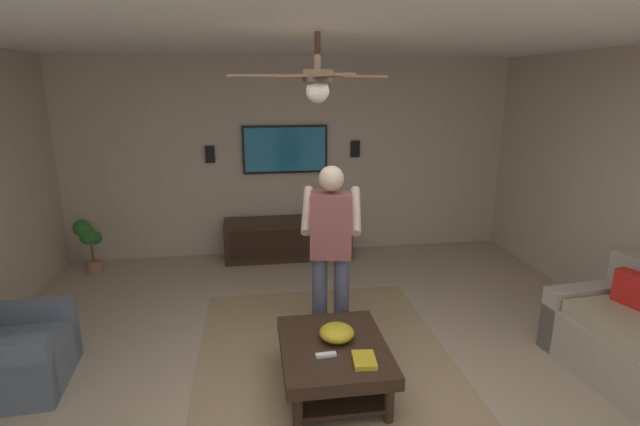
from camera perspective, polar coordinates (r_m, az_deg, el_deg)
ground_plane at (r=3.81m, az=1.85°, el=-21.95°), size 8.12×8.12×0.00m
wall_back_tv at (r=6.51m, az=-3.40°, el=6.69°), size 0.10×6.24×2.66m
ceiling_slab at (r=3.06m, az=2.32°, el=22.89°), size 6.97×6.24×0.10m
area_rug at (r=4.09m, az=1.12°, el=-18.88°), size 3.19×2.18×0.01m
armchair at (r=4.54m, az=-33.90°, el=-14.05°), size 0.85×0.86×0.82m
coffee_table at (r=3.77m, az=1.67°, el=-16.94°), size 1.00×0.80×0.40m
media_console at (r=6.43m, az=-3.86°, el=-3.13°), size 0.45×1.70×0.55m
tv at (r=6.39m, az=-4.23°, el=7.69°), size 0.05×1.14×0.64m
person_standing at (r=4.20m, az=1.33°, el=-3.78°), size 0.60×0.61×1.64m
potted_plant_short at (r=6.50m, az=-26.26°, el=-2.83°), size 0.31×0.28×0.71m
bowl at (r=3.74m, az=2.03°, el=-14.28°), size 0.27×0.27×0.12m
remote_white at (r=3.56m, az=0.74°, el=-16.83°), size 0.05×0.15×0.02m
remote_black at (r=3.59m, az=5.19°, el=-16.57°), size 0.08×0.16×0.02m
book at (r=3.51m, az=5.38°, el=-17.30°), size 0.23×0.18×0.04m
vase_round at (r=6.39m, az=0.32°, el=0.39°), size 0.22×0.22×0.22m
wall_speaker_left at (r=6.55m, az=4.28°, el=7.74°), size 0.06×0.12×0.22m
wall_speaker_right at (r=6.42m, az=-13.16°, el=6.94°), size 0.06×0.12×0.22m
ceiling_fan at (r=3.29m, az=-0.49°, el=15.76°), size 1.19×1.16×0.46m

